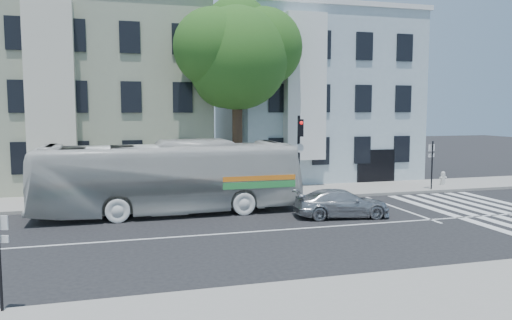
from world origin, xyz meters
name	(u,v)px	position (x,y,z in m)	size (l,w,h in m)	color
ground	(288,229)	(0.00, 0.00, 0.00)	(120.00, 120.00, 0.00)	black
sidewalk_far	(240,195)	(0.00, 8.00, 0.07)	(80.00, 4.00, 0.15)	gray
sidewalk_near	(398,303)	(0.00, -8.00, 0.07)	(80.00, 4.00, 0.15)	gray
building_left	(106,97)	(-7.00, 15.00, 5.50)	(12.00, 10.00, 11.00)	gray
building_right	(312,99)	(7.00, 15.00, 5.50)	(12.00, 10.00, 11.00)	#A0B4BE
street_tree	(237,53)	(0.06, 8.74, 7.83)	(7.30, 5.90, 11.10)	#2D2116
bus	(169,177)	(-4.17, 4.33, 1.67)	(11.96, 2.80, 3.33)	silver
sedan	(342,203)	(3.04, 1.55, 0.61)	(4.20, 1.71, 1.22)	#B1B3B8
hedge	(195,194)	(-2.71, 6.30, 0.50)	(8.50, 0.84, 0.70)	#24541B
traffic_signal	(299,146)	(2.69, 5.94, 2.85)	(0.45, 0.54, 4.42)	black
fire_hydrant	(443,178)	(12.72, 7.71, 0.57)	(0.45, 0.27, 0.82)	#BBBBB6
far_sign_pole	(432,159)	(10.97, 6.41, 1.89)	(0.49, 0.23, 2.78)	black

